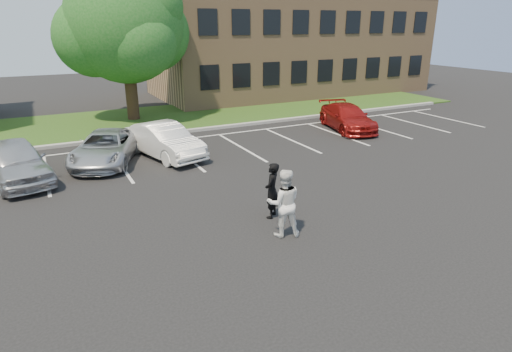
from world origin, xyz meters
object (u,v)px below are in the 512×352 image
(office_building, at_px, (291,41))
(man_black_suit, at_px, (272,191))
(car_silver_west, at_px, (16,161))
(car_silver_minivan, at_px, (106,148))
(man_white_shirt, at_px, (284,203))
(car_white_sedan, at_px, (164,141))
(tree, at_px, (126,27))
(car_red_compact, at_px, (347,117))

(office_building, height_order, man_black_suit, office_building)
(car_silver_west, bearing_deg, man_black_suit, -57.57)
(man_black_suit, relative_size, car_silver_minivan, 0.36)
(office_building, height_order, man_white_shirt, office_building)
(man_white_shirt, xyz_separation_m, car_silver_west, (-6.55, 8.19, -0.19))
(car_silver_west, bearing_deg, office_building, 23.14)
(man_white_shirt, bearing_deg, car_white_sedan, -64.16)
(man_black_suit, relative_size, car_silver_west, 0.38)
(tree, height_order, car_red_compact, tree)
(tree, distance_m, man_white_shirt, 17.65)
(man_black_suit, distance_m, car_silver_west, 9.80)
(office_building, bearing_deg, car_silver_west, -144.98)
(office_building, distance_m, car_silver_west, 25.27)
(car_silver_west, height_order, car_red_compact, car_silver_west)
(man_black_suit, relative_size, car_white_sedan, 0.38)
(car_silver_west, distance_m, car_red_compact, 16.06)
(car_silver_minivan, height_order, car_red_compact, car_red_compact)
(car_silver_minivan, bearing_deg, car_white_sedan, 16.22)
(tree, relative_size, car_white_sedan, 1.98)
(tree, xyz_separation_m, car_silver_west, (-6.19, -8.91, -4.58))
(tree, distance_m, car_silver_west, 11.77)
(office_building, bearing_deg, car_silver_minivan, -141.85)
(car_white_sedan, bearing_deg, man_white_shirt, -100.00)
(tree, relative_size, car_silver_west, 1.95)
(office_building, distance_m, car_white_sedan, 20.56)
(car_white_sedan, bearing_deg, car_silver_minivan, 157.08)
(office_building, xyz_separation_m, man_black_suit, (-13.66, -21.38, -3.30))
(car_silver_minivan, bearing_deg, office_building, 61.68)
(car_silver_west, bearing_deg, car_white_sedan, -6.56)
(man_black_suit, distance_m, car_white_sedan, 7.63)
(car_silver_minivan, distance_m, car_red_compact, 12.75)
(tree, bearing_deg, office_building, 20.88)
(man_white_shirt, relative_size, car_silver_west, 0.42)
(man_black_suit, height_order, car_red_compact, man_black_suit)
(car_silver_minivan, bearing_deg, car_silver_west, -142.10)
(man_black_suit, bearing_deg, car_white_sedan, -125.55)
(car_white_sedan, bearing_deg, car_red_compact, -13.21)
(tree, bearing_deg, car_silver_west, -124.79)
(tree, bearing_deg, car_red_compact, -38.91)
(man_black_suit, bearing_deg, car_silver_west, -89.89)
(man_white_shirt, distance_m, car_silver_minivan, 9.61)
(man_white_shirt, height_order, car_silver_west, man_white_shirt)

